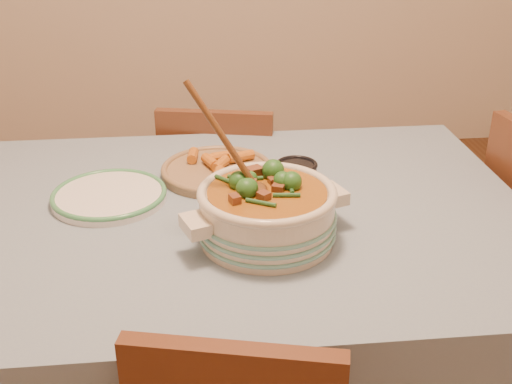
% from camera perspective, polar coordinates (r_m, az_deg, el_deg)
% --- Properties ---
extents(dining_table, '(1.68, 1.08, 0.76)m').
position_cam_1_polar(dining_table, '(1.66, -4.97, -4.51)').
color(dining_table, brown).
rests_on(dining_table, floor).
extents(stew_casserole, '(0.40, 0.39, 0.38)m').
position_cam_1_polar(stew_casserole, '(1.45, 0.96, -1.49)').
color(stew_casserole, beige).
rests_on(stew_casserole, dining_table).
extents(white_plate, '(0.30, 0.30, 0.03)m').
position_cam_1_polar(white_plate, '(1.70, -12.92, -0.29)').
color(white_plate, white).
rests_on(white_plate, dining_table).
extents(condiment_bowl, '(0.14, 0.14, 0.06)m').
position_cam_1_polar(condiment_bowl, '(1.75, 3.62, 1.81)').
color(condiment_bowl, black).
rests_on(condiment_bowl, dining_table).
extents(fried_plate, '(0.32, 0.32, 0.05)m').
position_cam_1_polar(fried_plate, '(1.80, -3.48, 2.08)').
color(fried_plate, '#8D734E').
rests_on(fried_plate, dining_table).
extents(chair_far, '(0.46, 0.46, 0.83)m').
position_cam_1_polar(chair_far, '(2.33, -3.13, -0.39)').
color(chair_far, brown).
rests_on(chair_far, floor).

